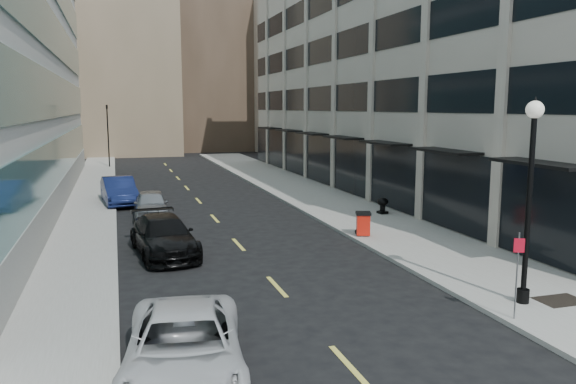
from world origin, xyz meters
TOP-DOWN VIEW (x-y plane):
  - sidewalk_right at (7.50, 20.00)m, footprint 5.00×80.00m
  - sidewalk_left at (-6.50, 20.00)m, footprint 3.00×80.00m
  - building_right at (16.94, 26.99)m, footprint 15.30×46.50m
  - skyline_tan_near at (-4.00, 68.00)m, footprint 14.00×18.00m
  - skyline_brown at (8.00, 72.00)m, footprint 12.00×16.00m
  - skyline_tan_far at (-14.00, 78.00)m, footprint 12.00×14.00m
  - skyline_stone at (18.00, 66.00)m, footprint 10.00×14.00m
  - grate_far at (7.60, 3.80)m, footprint 1.40×1.00m
  - road_centerline at (0.00, 17.00)m, footprint 0.15×68.20m
  - traffic_signal at (-5.50, 48.00)m, footprint 0.66×0.66m
  - car_white_van at (-3.67, 2.39)m, footprint 3.24×5.74m
  - car_black_pickup at (-3.20, 13.24)m, footprint 2.70×5.49m
  - car_silver_sedan at (-3.20, 21.00)m, footprint 1.91×4.45m
  - car_blue_sedan at (-4.80, 26.08)m, footprint 2.29×5.23m
  - trash_bin at (5.59, 13.43)m, footprint 0.84×0.84m
  - lamppost at (6.40, 4.00)m, footprint 0.50×0.50m
  - sign_post at (5.30, 2.99)m, footprint 0.27×0.14m
  - urn_planter at (8.83, 17.96)m, footprint 0.62×0.62m

SIDE VIEW (x-z plane):
  - road_centerline at x=0.00m, z-range 0.00..0.01m
  - sidewalk_right at x=7.50m, z-range 0.00..0.15m
  - sidewalk_left at x=-6.50m, z-range 0.00..0.15m
  - grate_far at x=7.60m, z-range 0.15..0.16m
  - urn_planter at x=8.83m, z-range 0.24..1.10m
  - trash_bin at x=5.59m, z-range 0.19..1.26m
  - car_silver_sedan at x=-3.20m, z-range 0.00..1.50m
  - car_white_van at x=-3.67m, z-range 0.00..1.51m
  - car_black_pickup at x=-3.20m, z-range 0.00..1.53m
  - car_blue_sedan at x=-4.80m, z-range 0.00..1.67m
  - sign_post at x=5.30m, z-range 0.50..2.90m
  - lamppost at x=6.40m, z-range 0.68..6.70m
  - traffic_signal at x=-5.50m, z-range 2.23..9.21m
  - building_right at x=16.94m, z-range -0.13..18.12m
  - skyline_stone at x=18.00m, z-range 0.00..20.00m
  - skyline_tan_far at x=-14.00m, z-range 0.00..22.00m
  - skyline_tan_near at x=-4.00m, z-range 0.00..28.00m
  - skyline_brown at x=8.00m, z-range 0.00..34.00m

